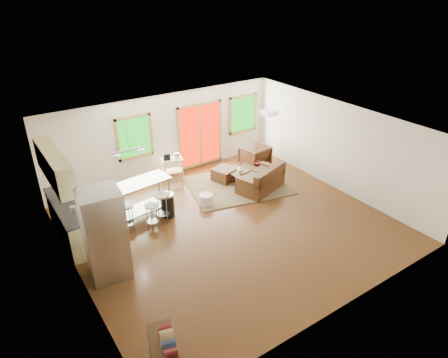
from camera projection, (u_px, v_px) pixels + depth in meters
floor at (231, 226)px, 10.18m from camera, size 7.50×7.00×0.02m
ceiling at (231, 129)px, 8.98m from camera, size 7.50×7.00×0.02m
back_wall at (165, 136)px, 12.17m from camera, size 7.50×0.02×2.60m
left_wall at (72, 230)px, 7.72m from camera, size 0.02×7.00×2.60m
right_wall at (338, 146)px, 11.45m from camera, size 0.02×7.00×2.60m
front_wall at (345, 256)px, 7.00m from camera, size 7.50×0.02×2.60m
window_left at (135, 137)px, 11.55m from camera, size 1.10×0.05×1.30m
french_doors at (200, 135)px, 12.82m from camera, size 1.60×0.05×2.10m
window_right at (243, 114)px, 13.48m from camera, size 1.10×0.05×1.30m
rug at (238, 185)px, 12.07m from camera, size 3.32×2.83×0.03m
loveseat at (262, 181)px, 11.72m from camera, size 1.62×1.22×0.77m
coffee_table at (241, 171)px, 12.27m from camera, size 1.00×0.68×0.37m
armchair at (254, 155)px, 13.06m from camera, size 0.90×0.85×0.84m
ottoman at (224, 174)px, 12.30m from camera, size 0.77×0.77×0.41m
pouf at (206, 200)px, 11.00m from camera, size 0.41×0.41×0.33m
vase at (240, 168)px, 11.96m from camera, size 0.21×0.22×0.33m
book at (254, 159)px, 12.52m from camera, size 0.22×0.06×0.29m
cabinets at (66, 205)px, 9.28m from camera, size 0.64×2.24×2.30m
refrigerator at (105, 235)px, 8.10m from camera, size 0.88×0.85×2.00m
island at (139, 194)px, 10.14m from camera, size 1.73×0.86×1.05m
cup at (146, 180)px, 10.22m from camera, size 0.15×0.13×0.12m
bar_stool_a at (127, 212)px, 9.71m from camera, size 0.37×0.37×0.74m
bar_stool_b at (152, 211)px, 9.83m from camera, size 0.39×0.39×0.68m
bar_stool_c at (162, 202)px, 10.07m from camera, size 0.50×0.50×0.80m
trash_can at (168, 205)px, 10.43m from camera, size 0.40×0.40×0.66m
kitchen_cart at (171, 162)px, 12.02m from camera, size 0.71×0.54×0.96m
ceiling_flush at (269, 113)px, 10.26m from camera, size 0.35×0.35×0.12m
pendant_light at (130, 154)px, 9.47m from camera, size 0.80×0.18×0.79m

